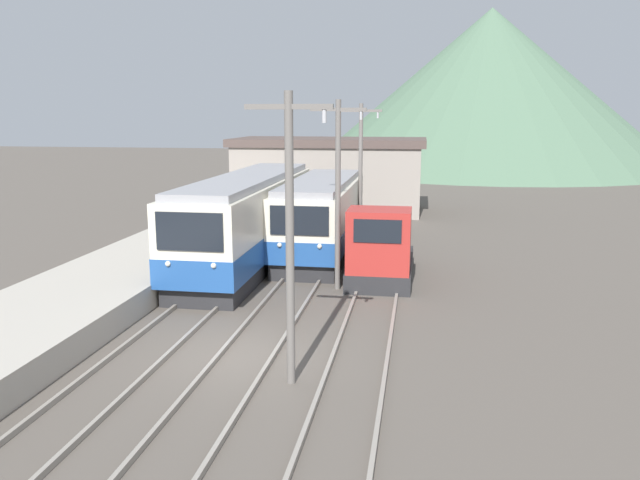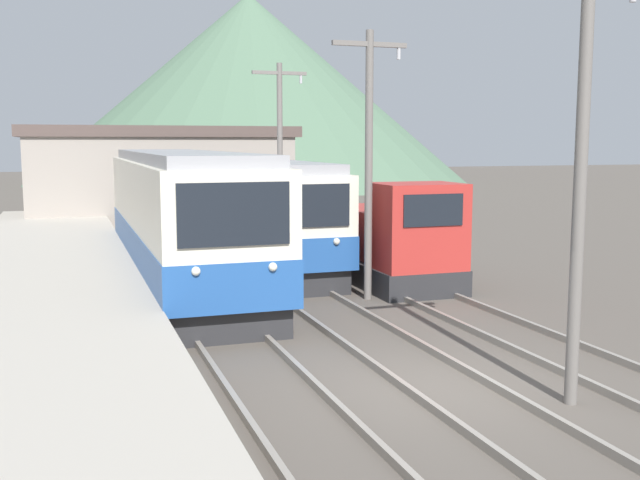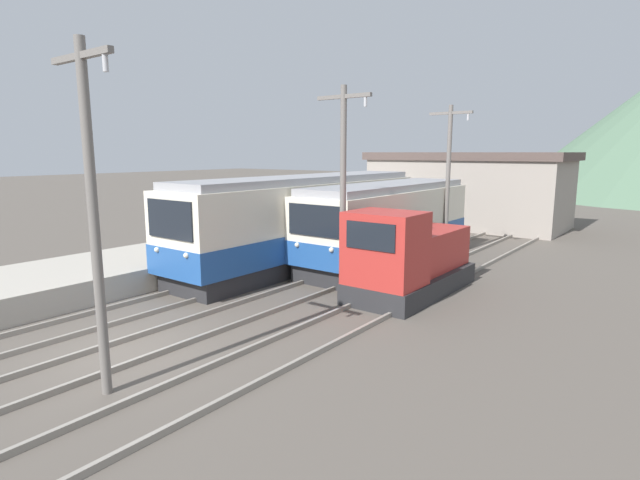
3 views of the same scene
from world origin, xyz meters
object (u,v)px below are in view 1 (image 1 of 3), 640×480
at_px(commuter_train_center, 321,220).
at_px(shunting_locomotive, 381,248).
at_px(commuter_train_left, 249,223).
at_px(catenary_mast_mid, 338,188).
at_px(catenary_mast_far, 361,169).
at_px(catenary_mast_near, 290,230).

distance_m(commuter_train_center, shunting_locomotive, 4.88).
distance_m(commuter_train_left, catenary_mast_mid, 5.86).
height_order(catenary_mast_mid, catenary_mast_far, same).
xyz_separation_m(commuter_train_center, catenary_mast_mid, (1.51, -5.60, 2.12)).
relative_size(commuter_train_center, shunting_locomotive, 1.86).
distance_m(commuter_train_left, shunting_locomotive, 6.06).
bearing_deg(commuter_train_left, commuter_train_center, 37.76).
height_order(commuter_train_left, catenary_mast_near, catenary_mast_near).
bearing_deg(shunting_locomotive, catenary_mast_far, 102.79).
distance_m(commuter_train_left, catenary_mast_far, 6.83).
height_order(commuter_train_left, commuter_train_center, commuter_train_left).
bearing_deg(catenary_mast_near, catenary_mast_far, 90.00).
bearing_deg(catenary_mast_mid, catenary_mast_near, -90.00).
relative_size(commuter_train_left, catenary_mast_far, 2.04).
relative_size(shunting_locomotive, catenary_mast_near, 0.82).
bearing_deg(commuter_train_left, catenary_mast_near, -69.92).
bearing_deg(catenary_mast_near, shunting_locomotive, 81.62).
height_order(commuter_train_center, catenary_mast_near, catenary_mast_near).
height_order(shunting_locomotive, catenary_mast_far, catenary_mast_far).
bearing_deg(catenary_mast_far, catenary_mast_mid, -90.00).
xyz_separation_m(commuter_train_left, shunting_locomotive, (5.80, -1.66, -0.56)).
xyz_separation_m(commuter_train_center, catenary_mast_far, (1.51, 2.75, 2.12)).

